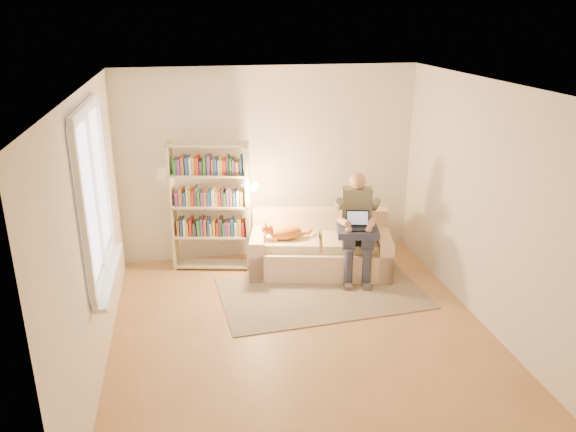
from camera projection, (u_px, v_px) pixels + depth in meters
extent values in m
plane|color=#9A7146|center=(303.00, 336.00, 5.96)|extent=(4.50, 4.50, 0.00)
cube|color=white|center=(306.00, 87.00, 5.07)|extent=(4.00, 4.50, 0.02)
cube|color=silver|center=(92.00, 236.00, 5.16)|extent=(0.02, 4.50, 2.60)
cube|color=silver|center=(491.00, 209.00, 5.86)|extent=(0.02, 4.50, 2.60)
cube|color=silver|center=(269.00, 164.00, 7.59)|extent=(4.00, 0.02, 2.60)
cube|color=silver|center=(382.00, 349.00, 3.43)|extent=(4.00, 0.02, 2.60)
plane|color=white|center=(94.00, 193.00, 5.23)|extent=(0.00, 1.50, 1.50)
cube|color=white|center=(85.00, 108.00, 4.97)|extent=(0.05, 1.50, 0.08)
cube|color=white|center=(105.00, 269.00, 5.51)|extent=(0.05, 1.50, 0.08)
cube|color=white|center=(95.00, 193.00, 5.24)|extent=(0.04, 0.05, 1.50)
cube|color=white|center=(110.00, 274.00, 5.53)|extent=(0.12, 1.52, 0.04)
cube|color=beige|center=(320.00, 258.00, 7.39)|extent=(1.93, 1.17, 0.38)
cube|color=beige|center=(320.00, 222.00, 7.55)|extent=(1.80, 0.55, 0.39)
cube|color=beige|center=(259.00, 252.00, 7.38)|extent=(0.34, 0.83, 0.54)
cube|color=beige|center=(382.00, 253.00, 7.34)|extent=(0.34, 0.83, 0.54)
cube|color=beige|center=(289.00, 242.00, 7.27)|extent=(0.86, 0.69, 0.11)
cube|color=beige|center=(352.00, 242.00, 7.26)|extent=(0.86, 0.69, 0.11)
cube|color=slate|center=(356.00, 208.00, 7.17)|extent=(0.41, 0.28, 0.52)
sphere|color=tan|center=(358.00, 181.00, 7.02)|extent=(0.21, 0.21, 0.21)
cube|color=#313545|center=(348.00, 238.00, 7.04)|extent=(0.24, 0.45, 0.16)
cube|color=#313545|center=(366.00, 238.00, 7.04)|extent=(0.24, 0.45, 0.16)
cylinder|color=#313545|center=(348.00, 268.00, 6.96)|extent=(0.11, 0.11, 0.51)
cylinder|color=#313545|center=(367.00, 268.00, 6.95)|extent=(0.11, 0.11, 0.51)
ellipsoid|color=orange|center=(289.00, 232.00, 7.20)|extent=(0.45, 0.30, 0.19)
sphere|color=orange|center=(271.00, 228.00, 7.15)|extent=(0.15, 0.15, 0.15)
cylinder|color=orange|center=(306.00, 234.00, 7.25)|extent=(0.21, 0.08, 0.06)
cube|color=#282E47|center=(356.00, 231.00, 6.99)|extent=(0.58, 0.51, 0.09)
cube|color=black|center=(356.00, 228.00, 6.94)|extent=(0.32, 0.25, 0.02)
cube|color=black|center=(356.00, 218.00, 7.01)|extent=(0.30, 0.15, 0.18)
plane|color=#8CA5CC|center=(356.00, 218.00, 7.01)|extent=(0.28, 0.16, 0.23)
cube|color=#BFB691|center=(173.00, 207.00, 7.28)|extent=(0.09, 0.26, 1.71)
cube|color=#BFB691|center=(248.00, 207.00, 7.26)|extent=(0.09, 0.26, 1.71)
cube|color=#BFB691|center=(213.00, 264.00, 7.55)|extent=(1.05, 0.47, 0.03)
cube|color=#BFB691|center=(212.00, 235.00, 7.41)|extent=(1.05, 0.47, 0.03)
cube|color=#BFB691|center=(210.00, 205.00, 7.26)|extent=(1.05, 0.47, 0.03)
cube|color=#BFB691|center=(209.00, 174.00, 7.12)|extent=(1.05, 0.47, 0.03)
cube|color=#BFB691|center=(207.00, 144.00, 6.99)|extent=(1.05, 0.47, 0.03)
cube|color=silver|center=(211.00, 227.00, 7.37)|extent=(0.89, 0.38, 0.20)
cube|color=gold|center=(210.00, 197.00, 7.23)|extent=(0.89, 0.38, 0.20)
cube|color=#B2261E|center=(208.00, 166.00, 7.08)|extent=(0.89, 0.38, 0.20)
cylinder|color=white|center=(242.00, 203.00, 7.24)|extent=(0.09, 0.09, 0.04)
cone|color=white|center=(253.00, 187.00, 7.05)|extent=(0.14, 0.16, 0.14)
cube|color=gray|center=(322.00, 293.00, 6.86)|extent=(2.54, 1.62, 0.01)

